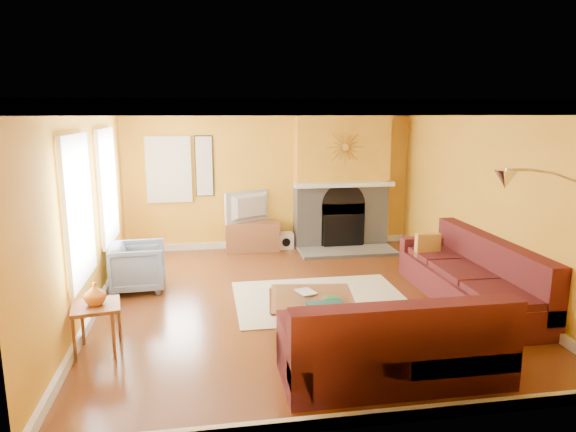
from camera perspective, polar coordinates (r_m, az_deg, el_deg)
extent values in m
cube|color=brown|center=(7.32, 1.21, -9.40)|extent=(5.50, 6.00, 0.02)
cube|color=white|center=(6.83, 1.31, 12.41)|extent=(5.50, 6.00, 0.02)
cube|color=gold|center=(9.89, -1.97, 4.26)|extent=(5.50, 0.02, 2.70)
cube|color=gold|center=(4.11, 9.05, -6.43)|extent=(5.50, 0.02, 2.70)
cube|color=gold|center=(7.00, -21.56, 0.38)|extent=(0.02, 6.00, 2.70)
cube|color=gold|center=(7.93, 21.27, 1.64)|extent=(0.02, 6.00, 2.70)
cube|color=white|center=(8.22, -19.52, 3.16)|extent=(0.06, 1.22, 1.72)
cube|color=white|center=(6.38, -22.41, 0.68)|extent=(0.06, 1.22, 1.72)
cube|color=white|center=(9.75, -13.12, 5.05)|extent=(0.82, 0.06, 1.22)
cube|color=white|center=(9.74, -9.29, 5.49)|extent=(0.34, 0.04, 1.14)
cube|color=white|center=(9.73, 6.30, 3.49)|extent=(1.92, 0.22, 0.08)
cube|color=gray|center=(9.69, 6.64, -3.93)|extent=(1.80, 0.70, 0.06)
cube|color=beige|center=(7.35, 3.65, -9.17)|extent=(2.40, 1.80, 0.02)
cube|color=brown|center=(9.77, -3.99, -2.26)|extent=(1.00, 0.45, 0.55)
imported|color=black|center=(9.65, -4.04, 1.02)|extent=(0.97, 0.59, 0.59)
cube|color=white|center=(9.95, -0.34, -2.73)|extent=(0.30, 0.30, 0.30)
imported|color=slate|center=(7.93, -16.29, -5.43)|extent=(0.82, 0.79, 0.71)
imported|color=orange|center=(5.98, -20.68, -8.09)|extent=(0.24, 0.24, 0.25)
imported|color=white|center=(6.39, 1.20, -8.60)|extent=(0.27, 0.32, 0.03)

